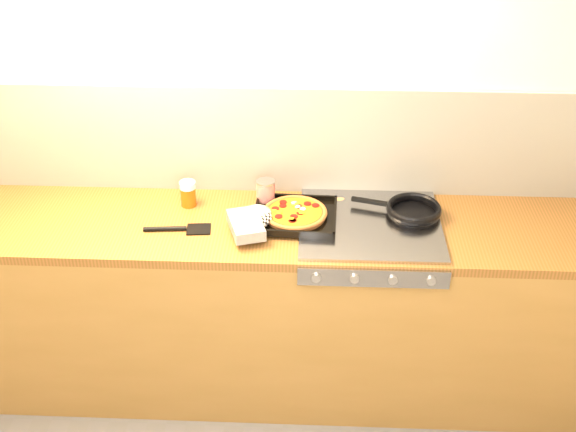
{
  "coord_description": "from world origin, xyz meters",
  "views": [
    {
      "loc": [
        0.22,
        -1.51,
        2.55
      ],
      "look_at": [
        0.1,
        1.08,
        0.95
      ],
      "focal_mm": 45.0,
      "sensor_mm": 36.0,
      "label": 1
    }
  ],
  "objects_px": {
    "tomato_can": "(266,193)",
    "juice_glass": "(188,193)",
    "pizza_on_tray": "(281,216)",
    "frying_pan": "(412,210)"
  },
  "relations": [
    {
      "from": "juice_glass",
      "to": "tomato_can",
      "type": "bearing_deg",
      "value": 3.89
    },
    {
      "from": "frying_pan",
      "to": "juice_glass",
      "type": "xyz_separation_m",
      "value": [
        -0.98,
        0.06,
        0.02
      ]
    },
    {
      "from": "tomato_can",
      "to": "juice_glass",
      "type": "relative_size",
      "value": 1.01
    },
    {
      "from": "pizza_on_tray",
      "to": "juice_glass",
      "type": "distance_m",
      "value": 0.44
    },
    {
      "from": "pizza_on_tray",
      "to": "juice_glass",
      "type": "xyz_separation_m",
      "value": [
        -0.42,
        0.14,
        0.02
      ]
    },
    {
      "from": "frying_pan",
      "to": "tomato_can",
      "type": "height_order",
      "value": "tomato_can"
    },
    {
      "from": "pizza_on_tray",
      "to": "tomato_can",
      "type": "bearing_deg",
      "value": 115.98
    },
    {
      "from": "frying_pan",
      "to": "tomato_can",
      "type": "bearing_deg",
      "value": 172.68
    },
    {
      "from": "tomato_can",
      "to": "juice_glass",
      "type": "xyz_separation_m",
      "value": [
        -0.34,
        -0.02,
        0.0
      ]
    },
    {
      "from": "pizza_on_tray",
      "to": "tomato_can",
      "type": "relative_size",
      "value": 3.99
    }
  ]
}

